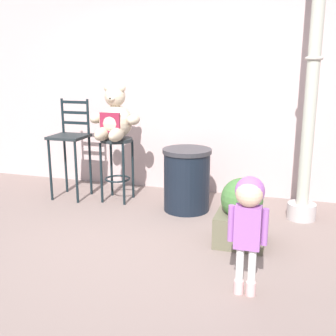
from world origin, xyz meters
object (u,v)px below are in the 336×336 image
(bar_stool_with_teddy, at_px, (117,156))
(teddy_bear, at_px, (115,119))
(planter_with_shrub, at_px, (241,214))
(bar_chair_empty, at_px, (70,142))
(trash_bin, at_px, (187,179))
(child_walking, at_px, (249,211))
(lamppost, at_px, (310,110))

(bar_stool_with_teddy, height_order, teddy_bear, teddy_bear)
(planter_with_shrub, bearing_deg, bar_chair_empty, 160.36)
(trash_bin, relative_size, bar_chair_empty, 0.59)
(child_walking, height_order, lamppost, lamppost)
(teddy_bear, height_order, lamppost, lamppost)
(planter_with_shrub, bearing_deg, trash_bin, 134.12)
(bar_stool_with_teddy, xyz_separation_m, trash_bin, (0.93, -0.09, -0.20))
(bar_stool_with_teddy, relative_size, trash_bin, 1.08)
(teddy_bear, relative_size, child_walking, 0.72)
(teddy_bear, height_order, planter_with_shrub, teddy_bear)
(teddy_bear, distance_m, trash_bin, 1.15)
(lamppost, height_order, planter_with_shrub, lamppost)
(bar_stool_with_teddy, distance_m, child_walking, 2.55)
(child_walking, bearing_deg, lamppost, -140.72)
(teddy_bear, xyz_separation_m, trash_bin, (0.93, -0.06, -0.67))
(bar_stool_with_teddy, bearing_deg, lamppost, -0.11)
(bar_stool_with_teddy, relative_size, teddy_bear, 1.21)
(bar_chair_empty, bearing_deg, planter_with_shrub, -19.64)
(bar_stool_with_teddy, relative_size, child_walking, 0.87)
(bar_stool_with_teddy, distance_m, lamppost, 2.34)
(bar_chair_empty, bearing_deg, lamppost, 0.72)
(lamppost, bearing_deg, bar_stool_with_teddy, 179.89)
(bar_chair_empty, bearing_deg, trash_bin, -1.98)
(teddy_bear, xyz_separation_m, child_walking, (1.83, -1.74, -0.38))
(trash_bin, xyz_separation_m, lamppost, (1.31, 0.09, 0.85))
(bar_stool_with_teddy, height_order, trash_bin, bar_stool_with_teddy)
(bar_stool_with_teddy, height_order, bar_chair_empty, bar_chair_empty)
(teddy_bear, distance_m, child_walking, 2.56)
(trash_bin, bearing_deg, teddy_bear, 176.21)
(teddy_bear, distance_m, lamppost, 2.25)
(trash_bin, bearing_deg, bar_chair_empty, 178.02)
(bar_stool_with_teddy, distance_m, trash_bin, 0.96)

